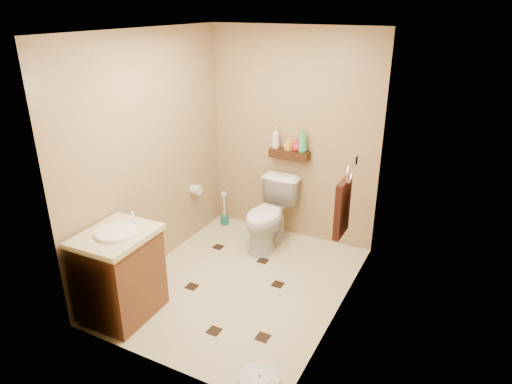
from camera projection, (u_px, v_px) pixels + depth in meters
The scene contains 18 objects.
ground at pixel (240, 283), 4.58m from camera, with size 2.50×2.50×0.00m, color beige.
wall_back at pixel (293, 137), 5.14m from camera, with size 2.00×0.04×2.40m, color #9E7E5A.
wall_front at pixel (149, 227), 3.09m from camera, with size 2.00×0.04×2.40m, color #9E7E5A.
wall_left at pixel (151, 155), 4.54m from camera, with size 0.04×2.50×2.40m, color #9E7E5A.
wall_right at pixel (346, 190), 3.69m from camera, with size 0.04×2.50×2.40m, color #9E7E5A.
ceiling at pixel (236, 30), 3.65m from camera, with size 2.00×2.50×0.02m, color silver.
wall_shelf at pixel (289, 154), 5.15m from camera, with size 0.46×0.14×0.10m, color #391D0F.
floor_accents at pixel (238, 287), 4.51m from camera, with size 1.25×1.37×0.01m.
toilet at pixel (269, 215), 5.15m from camera, with size 0.43×0.76×0.77m, color white.
vanity at pixel (121, 273), 3.98m from camera, with size 0.57×0.68×0.94m.
bathroom_scale at pixel (259, 380), 3.37m from camera, with size 0.40×0.40×0.06m.
toilet_brush at pixel (224, 213), 5.74m from camera, with size 0.10×0.10×0.45m.
towel_ring at pixel (343, 205), 4.03m from camera, with size 0.12×0.30×0.76m.
toilet_paper at pixel (196, 190), 5.28m from camera, with size 0.12×0.11×0.12m.
bottle_a at pixel (276, 138), 5.15m from camera, with size 0.09×0.09×0.24m, color silver.
bottle_b at pixel (289, 144), 5.10m from camera, with size 0.07×0.07×0.15m, color yellow.
bottle_c at pixel (297, 145), 5.06m from camera, with size 0.11×0.11×0.14m, color red.
bottle_d at pixel (303, 141), 5.01m from camera, with size 0.10×0.10×0.26m, color #38A963.
Camera 1 is at (1.91, -3.37, 2.61)m, focal length 32.00 mm.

